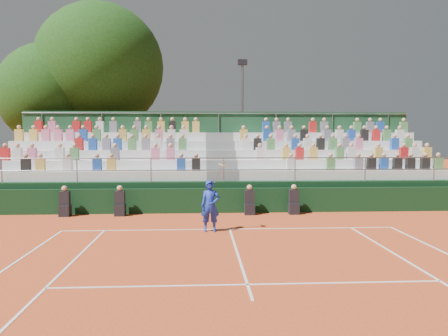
{
  "coord_description": "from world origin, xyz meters",
  "views": [
    {
      "loc": [
        -0.97,
        -14.3,
        3.05
      ],
      "look_at": [
        0.0,
        3.5,
        1.8
      ],
      "focal_mm": 35.0,
      "sensor_mm": 36.0,
      "label": 1
    }
  ],
  "objects": [
    {
      "name": "ground",
      "position": [
        0.0,
        0.0,
        0.0
      ],
      "size": [
        90.0,
        90.0,
        0.0
      ],
      "primitive_type": "plane",
      "color": "#C94C21",
      "rests_on": "ground"
    },
    {
      "name": "tennis_player",
      "position": [
        -0.65,
        -0.31,
        0.84
      ],
      "size": [
        0.84,
        0.42,
        2.22
      ],
      "color": "#1730AC",
      "rests_on": "ground"
    },
    {
      "name": "floodlight_mast",
      "position": [
        1.73,
        13.72,
        4.67
      ],
      "size": [
        0.6,
        0.25,
        8.0
      ],
      "color": "gray",
      "rests_on": "ground"
    },
    {
      "name": "tree_east",
      "position": [
        -6.94,
        12.36,
        7.2
      ],
      "size": [
        7.54,
        7.54,
        10.98
      ],
      "color": "#331E12",
      "rests_on": "ground"
    },
    {
      "name": "tree_west",
      "position": [
        -9.7,
        11.77,
        5.54
      ],
      "size": [
        5.87,
        5.87,
        8.49
      ],
      "color": "#331E12",
      "rests_on": "ground"
    },
    {
      "name": "line_officials",
      "position": [
        -1.65,
        2.75,
        0.48
      ],
      "size": [
        9.36,
        0.4,
        1.19
      ],
      "color": "black",
      "rests_on": "ground"
    },
    {
      "name": "grandstand",
      "position": [
        0.01,
        6.44,
        1.09
      ],
      "size": [
        20.0,
        5.2,
        4.4
      ],
      "color": "black",
      "rests_on": "ground"
    },
    {
      "name": "courtside_wall",
      "position": [
        0.0,
        3.2,
        0.5
      ],
      "size": [
        20.0,
        0.15,
        1.0
      ],
      "primitive_type": "cube",
      "color": "black",
      "rests_on": "ground"
    }
  ]
}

